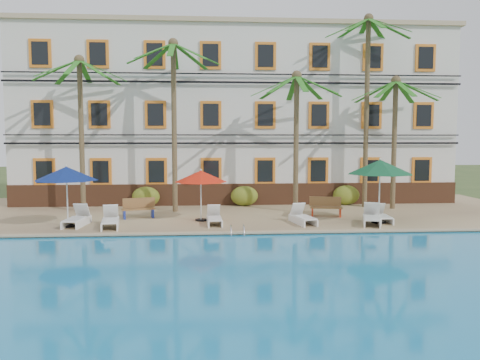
{
  "coord_description": "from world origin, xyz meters",
  "views": [
    {
      "loc": [
        -1.66,
        -18.89,
        3.92
      ],
      "look_at": [
        -0.17,
        3.0,
        2.0
      ],
      "focal_mm": 35.0,
      "sensor_mm": 36.0,
      "label": 1
    }
  ],
  "objects": [
    {
      "name": "palm_c",
      "position": [
        2.75,
        4.38,
        4.87
      ],
      "size": [
        4.58,
        4.58,
        7.07
      ],
      "color": "brown",
      "rests_on": "pool_deck"
    },
    {
      "name": "ground",
      "position": [
        0.0,
        0.0,
        0.0
      ],
      "size": [
        100.0,
        100.0,
        0.0
      ],
      "primitive_type": "plane",
      "color": "#384C23",
      "rests_on": "ground"
    },
    {
      "name": "shrub_left",
      "position": [
        -5.06,
        6.6,
        0.8
      ],
      "size": [
        1.5,
        0.9,
        1.1
      ],
      "primitive_type": "ellipsoid",
      "color": "#22611B",
      "rests_on": "pool_deck"
    },
    {
      "name": "lounger_d",
      "position": [
        2.43,
        1.02,
        0.53
      ],
      "size": [
        0.99,
        1.9,
        0.86
      ],
      "color": "white",
      "rests_on": "pool_deck"
    },
    {
      "name": "palm_a",
      "position": [
        -7.99,
        5.06,
        5.31
      ],
      "size": [
        4.58,
        4.58,
        7.83
      ],
      "color": "brown",
      "rests_on": "pool_deck"
    },
    {
      "name": "lounger_a",
      "position": [
        -7.25,
        1.19,
        0.54
      ],
      "size": [
        0.82,
        1.93,
        0.89
      ],
      "color": "white",
      "rests_on": "pool_deck"
    },
    {
      "name": "palm_b",
      "position": [
        -3.36,
        4.88,
        5.78
      ],
      "size": [
        4.58,
        4.58,
        8.66
      ],
      "color": "brown",
      "rests_on": "pool_deck"
    },
    {
      "name": "bench_left",
      "position": [
        -4.94,
        2.98,
        0.72
      ],
      "size": [
        1.57,
        0.88,
        0.93
      ],
      "color": "olive",
      "rests_on": "pool_deck"
    },
    {
      "name": "pool_coping",
      "position": [
        0.0,
        -0.9,
        0.28
      ],
      "size": [
        30.0,
        0.35,
        0.06
      ],
      "primitive_type": "cube",
      "color": "tan",
      "rests_on": "pool_deck"
    },
    {
      "name": "pool_deck",
      "position": [
        0.0,
        5.0,
        0.12
      ],
      "size": [
        30.0,
        12.0,
        0.25
      ],
      "primitive_type": "cube",
      "color": "tan",
      "rests_on": "ground"
    },
    {
      "name": "umbrella_green",
      "position": [
        5.82,
        0.99,
        2.7
      ],
      "size": [
        2.87,
        2.87,
        2.86
      ],
      "color": "black",
      "rests_on": "pool_deck"
    },
    {
      "name": "lounger_c",
      "position": [
        -1.41,
        1.11,
        0.51
      ],
      "size": [
        0.68,
        1.74,
        0.81
      ],
      "color": "white",
      "rests_on": "pool_deck"
    },
    {
      "name": "swimming_pool",
      "position": [
        0.0,
        -7.0,
        0.1
      ],
      "size": [
        26.0,
        12.0,
        0.2
      ],
      "primitive_type": "cube",
      "color": "#1983BE",
      "rests_on": "ground"
    },
    {
      "name": "umbrella_red",
      "position": [
        -2.0,
        2.01,
        2.25
      ],
      "size": [
        2.34,
        2.34,
        2.35
      ],
      "color": "black",
      "rests_on": "pool_deck"
    },
    {
      "name": "palm_e",
      "position": [
        8.08,
        5.08,
        4.8
      ],
      "size": [
        4.58,
        4.58,
        6.95
      ],
      "color": "brown",
      "rests_on": "pool_deck"
    },
    {
      "name": "bench_right",
      "position": [
        3.95,
        2.86,
        0.72
      ],
      "size": [
        1.57,
        0.78,
        0.93
      ],
      "color": "olive",
      "rests_on": "pool_deck"
    },
    {
      "name": "shrub_right",
      "position": [
        6.03,
        6.6,
        0.8
      ],
      "size": [
        1.5,
        0.9,
        1.1
      ],
      "primitive_type": "ellipsoid",
      "color": "#22611B",
      "rests_on": "pool_deck"
    },
    {
      "name": "palm_d",
      "position": [
        6.82,
        5.84,
        6.69
      ],
      "size": [
        4.58,
        4.58,
        10.27
      ],
      "color": "brown",
      "rests_on": "pool_deck"
    },
    {
      "name": "pool_ladder",
      "position": [
        -0.55,
        -1.0,
        0.25
      ],
      "size": [
        0.54,
        0.74,
        0.74
      ],
      "color": "silver",
      "rests_on": "ground"
    },
    {
      "name": "lounger_e",
      "position": [
        5.36,
        0.62,
        0.54
      ],
      "size": [
        1.22,
        2.04,
        0.91
      ],
      "color": "white",
      "rests_on": "pool_deck"
    },
    {
      "name": "lounger_b",
      "position": [
        -5.76,
        0.71,
        0.54
      ],
      "size": [
        0.97,
        1.98,
        0.9
      ],
      "color": "white",
      "rests_on": "pool_deck"
    },
    {
      "name": "hotel_building",
      "position": [
        0.0,
        9.98,
        5.37
      ],
      "size": [
        25.4,
        6.44,
        10.22
      ],
      "color": "silver",
      "rests_on": "pool_deck"
    },
    {
      "name": "shrub_mid",
      "position": [
        0.32,
        6.6,
        0.8
      ],
      "size": [
        1.5,
        0.9,
        1.1
      ],
      "primitive_type": "ellipsoid",
      "color": "#22611B",
      "rests_on": "pool_deck"
    },
    {
      "name": "lounger_f",
      "position": [
        6.02,
        1.18,
        0.51
      ],
      "size": [
        0.72,
        1.71,
        0.79
      ],
      "color": "white",
      "rests_on": "pool_deck"
    },
    {
      "name": "umbrella_blue",
      "position": [
        -7.55,
        0.92,
        2.48
      ],
      "size": [
        2.61,
        2.61,
        2.61
      ],
      "color": "black",
      "rests_on": "pool_deck"
    }
  ]
}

